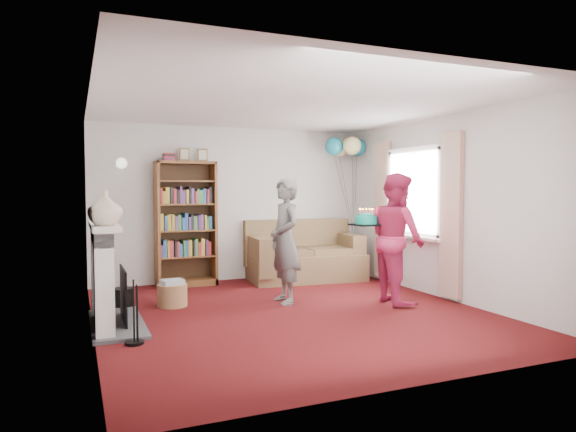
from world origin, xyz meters
name	(u,v)px	position (x,y,z in m)	size (l,w,h in m)	color
ground	(292,313)	(0.00, 0.00, 0.00)	(5.00, 5.00, 0.00)	#37080B
wall_back	(232,204)	(0.00, 2.51, 1.25)	(4.50, 0.02, 2.50)	silver
wall_left	(90,213)	(-2.26, 0.00, 1.25)	(0.02, 5.00, 2.50)	silver
wall_right	(444,207)	(2.26, 0.00, 1.25)	(0.02, 5.00, 2.50)	silver
ceiling	(292,104)	(0.00, 0.00, 2.50)	(4.50, 5.00, 0.01)	white
fireplace	(108,280)	(-2.09, 0.19, 0.51)	(0.55, 1.80, 1.12)	#3F3F42
window_bay	(414,209)	(2.21, 0.60, 1.20)	(0.14, 2.02, 2.20)	white
wall_sconce	(121,163)	(-1.75, 2.36, 1.88)	(0.16, 0.23, 0.16)	gold
bookcase	(185,225)	(-0.82, 2.30, 0.94)	(0.91, 0.42, 2.13)	#472B14
sofa	(304,257)	(1.10, 2.08, 0.36)	(1.85, 0.98, 0.98)	brown
wicker_basket	(172,294)	(-1.28, 0.91, 0.15)	(0.38, 0.38, 0.34)	#A7764D
person_striped	(285,241)	(0.13, 0.54, 0.82)	(0.60, 0.39, 1.64)	black
person_magenta	(397,238)	(1.50, -0.01, 0.85)	(0.83, 0.65, 1.71)	#B1234B
birthday_cake	(366,220)	(1.11, 0.13, 1.09)	(0.34, 0.34, 0.22)	black
balloons	(346,147)	(1.90, 2.12, 2.22)	(0.75, 0.75, 1.69)	#3F3F3F
mantel_vase	(105,208)	(-2.12, -0.15, 1.30)	(0.34, 0.34, 0.35)	beige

